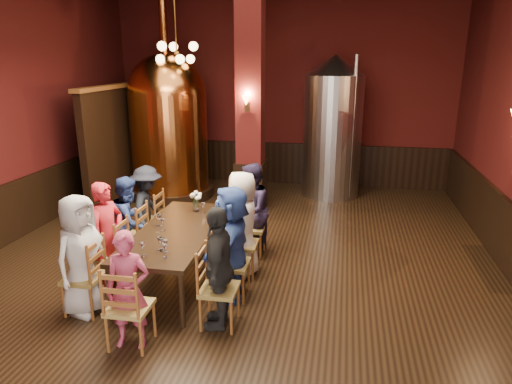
% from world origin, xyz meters
% --- Properties ---
extents(room, '(10.00, 10.02, 4.50)m').
position_xyz_m(room, '(0.00, 0.00, 2.25)').
color(room, black).
rests_on(room, ground).
extents(wainscot_back, '(7.90, 0.08, 1.00)m').
position_xyz_m(wainscot_back, '(0.00, 4.96, 0.50)').
color(wainscot_back, black).
rests_on(wainscot_back, ground).
extents(column, '(0.58, 0.58, 4.50)m').
position_xyz_m(column, '(-0.30, 2.80, 2.25)').
color(column, '#430E0F').
rests_on(column, ground).
extents(partition, '(0.22, 3.50, 2.40)m').
position_xyz_m(partition, '(-3.20, 3.20, 1.20)').
color(partition, black).
rests_on(partition, ground).
extents(pendant_cluster, '(0.90, 0.90, 1.70)m').
position_xyz_m(pendant_cluster, '(-1.80, 2.90, 3.10)').
color(pendant_cluster, '#A57226').
rests_on(pendant_cluster, room).
extents(sconce_column, '(0.20, 0.20, 0.36)m').
position_xyz_m(sconce_column, '(-0.30, 2.50, 2.20)').
color(sconce_column, black).
rests_on(sconce_column, column).
extents(dining_table, '(1.05, 2.42, 0.75)m').
position_xyz_m(dining_table, '(-0.66, -0.45, 0.69)').
color(dining_table, black).
rests_on(dining_table, ground).
extents(chair_0, '(0.47, 0.47, 0.92)m').
position_xyz_m(chair_0, '(-1.49, -1.47, 0.46)').
color(chair_0, brown).
rests_on(chair_0, ground).
extents(person_0, '(0.65, 0.83, 1.50)m').
position_xyz_m(person_0, '(-1.49, -1.47, 0.75)').
color(person_0, silver).
rests_on(person_0, ground).
extents(chair_1, '(0.47, 0.47, 0.92)m').
position_xyz_m(chair_1, '(-1.51, -0.80, 0.46)').
color(chair_1, brown).
rests_on(chair_1, ground).
extents(person_1, '(0.48, 0.61, 1.47)m').
position_xyz_m(person_1, '(-1.51, -0.80, 0.74)').
color(person_1, red).
rests_on(person_1, ground).
extents(chair_2, '(0.47, 0.47, 0.92)m').
position_xyz_m(chair_2, '(-1.52, -0.14, 0.46)').
color(chair_2, brown).
rests_on(chair_2, ground).
extents(person_2, '(0.42, 0.71, 1.37)m').
position_xyz_m(person_2, '(-1.52, -0.14, 0.69)').
color(person_2, navy).
rests_on(person_2, ground).
extents(chair_3, '(0.47, 0.47, 0.92)m').
position_xyz_m(chair_3, '(-1.53, 0.53, 0.46)').
color(chair_3, brown).
rests_on(chair_3, ground).
extents(person_3, '(0.66, 0.96, 1.37)m').
position_xyz_m(person_3, '(-1.53, 0.53, 0.69)').
color(person_3, black).
rests_on(person_3, ground).
extents(chair_4, '(0.47, 0.47, 0.92)m').
position_xyz_m(chair_4, '(0.21, -1.43, 0.46)').
color(chair_4, brown).
rests_on(chair_4, ground).
extents(person_4, '(0.45, 0.89, 1.46)m').
position_xyz_m(person_4, '(0.21, -1.43, 0.73)').
color(person_4, black).
rests_on(person_4, ground).
extents(chair_5, '(0.47, 0.47, 0.92)m').
position_xyz_m(chair_5, '(0.19, -0.76, 0.46)').
color(chair_5, brown).
rests_on(chair_5, ground).
extents(person_5, '(0.53, 1.42, 1.51)m').
position_xyz_m(person_5, '(0.19, -0.76, 0.75)').
color(person_5, '#3858A9').
rests_on(person_5, ground).
extents(chair_6, '(0.47, 0.47, 0.92)m').
position_xyz_m(chair_6, '(0.18, -0.10, 0.46)').
color(chair_6, brown).
rests_on(chair_6, ground).
extents(person_6, '(0.56, 0.79, 1.52)m').
position_xyz_m(person_6, '(0.18, -0.10, 0.76)').
color(person_6, silver).
rests_on(person_6, ground).
extents(chair_7, '(0.47, 0.47, 0.92)m').
position_xyz_m(chair_7, '(0.17, 0.57, 0.46)').
color(chair_7, brown).
rests_on(chair_7, ground).
extents(person_7, '(0.43, 0.75, 1.48)m').
position_xyz_m(person_7, '(0.17, 0.57, 0.74)').
color(person_7, '#221B36').
rests_on(person_7, ground).
extents(chair_8, '(0.47, 0.47, 0.92)m').
position_xyz_m(chair_8, '(-0.63, -2.00, 0.46)').
color(chair_8, brown).
rests_on(chair_8, ground).
extents(person_8, '(0.52, 0.38, 1.31)m').
position_xyz_m(person_8, '(-0.63, -2.00, 0.66)').
color(person_8, '#A63755').
rests_on(person_8, ground).
extents(copper_kettle, '(1.87, 1.87, 4.42)m').
position_xyz_m(copper_kettle, '(-2.25, 3.40, 1.61)').
color(copper_kettle, black).
rests_on(copper_kettle, ground).
extents(steel_vessel, '(1.62, 1.62, 3.08)m').
position_xyz_m(steel_vessel, '(1.26, 4.14, 1.54)').
color(steel_vessel, '#B2B2B7').
rests_on(steel_vessel, ground).
extents(rose_vase, '(0.19, 0.19, 0.32)m').
position_xyz_m(rose_vase, '(-0.65, 0.35, 0.96)').
color(rose_vase, white).
rests_on(rose_vase, dining_table).
extents(wine_glass_0, '(0.07, 0.07, 0.17)m').
position_xyz_m(wine_glass_0, '(-0.52, -1.21, 0.83)').
color(wine_glass_0, white).
rests_on(wine_glass_0, dining_table).
extents(wine_glass_1, '(0.07, 0.07, 0.17)m').
position_xyz_m(wine_glass_1, '(-0.83, -0.52, 0.83)').
color(wine_glass_1, white).
rests_on(wine_glass_1, dining_table).
extents(wine_glass_2, '(0.07, 0.07, 0.17)m').
position_xyz_m(wine_glass_2, '(-0.62, -1.15, 0.83)').
color(wine_glass_2, white).
rests_on(wine_glass_2, dining_table).
extents(wine_glass_3, '(0.07, 0.07, 0.17)m').
position_xyz_m(wine_glass_3, '(-0.98, -0.37, 0.83)').
color(wine_glass_3, white).
rests_on(wine_glass_3, dining_table).
extents(wine_glass_4, '(0.07, 0.07, 0.17)m').
position_xyz_m(wine_glass_4, '(-0.47, -1.35, 0.83)').
color(wine_glass_4, white).
rests_on(wine_glass_4, dining_table).
extents(wine_glass_5, '(0.07, 0.07, 0.17)m').
position_xyz_m(wine_glass_5, '(-0.50, 0.26, 0.83)').
color(wine_glass_5, white).
rests_on(wine_glass_5, dining_table).
extents(wine_glass_6, '(0.07, 0.07, 0.17)m').
position_xyz_m(wine_glass_6, '(-0.75, -1.35, 0.83)').
color(wine_glass_6, white).
rests_on(wine_glass_6, dining_table).
extents(wine_glass_7, '(0.07, 0.07, 0.17)m').
position_xyz_m(wine_glass_7, '(-0.94, -0.38, 0.83)').
color(wine_glass_7, white).
rests_on(wine_glass_7, dining_table).
extents(wine_glass_8, '(0.07, 0.07, 0.17)m').
position_xyz_m(wine_glass_8, '(-0.59, -1.16, 0.83)').
color(wine_glass_8, white).
rests_on(wine_glass_8, dining_table).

